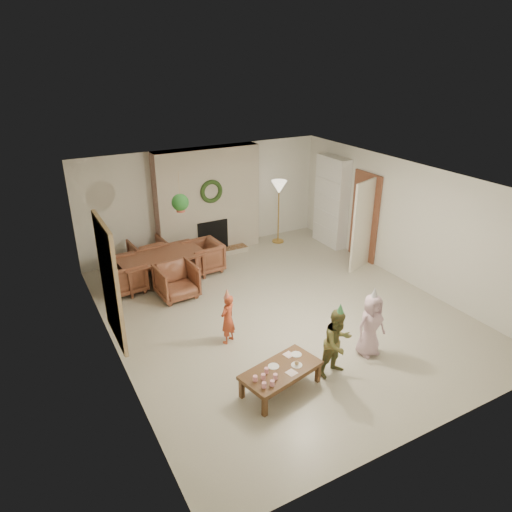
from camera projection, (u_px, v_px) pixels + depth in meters
floor at (280, 311)px, 8.77m from camera, size 7.00×7.00×0.00m
ceiling at (283, 182)px, 7.75m from camera, size 7.00×7.00×0.00m
wall_back at (205, 199)px, 11.07m from camera, size 7.00×0.00×7.00m
wall_front at (438, 354)px, 5.45m from camera, size 7.00×0.00×7.00m
wall_left at (110, 289)px, 6.95m from camera, size 0.00×7.00×7.00m
wall_right at (406, 223)px, 9.57m from camera, size 0.00×7.00×7.00m
fireplace_mass at (208, 202)px, 10.91m from camera, size 2.50×0.40×2.50m
fireplace_hearth at (216, 253)px, 11.11m from camera, size 1.60×0.30×0.12m
fireplace_firebox at (212, 236)px, 11.09m from camera, size 0.75×0.12×0.75m
fireplace_wreath at (211, 192)px, 10.60m from camera, size 0.54×0.10×0.54m
floor_lamp_base at (278, 241)px, 11.94m from camera, size 0.30×0.30×0.03m
floor_lamp_post at (278, 214)px, 11.64m from camera, size 0.03×0.03×1.43m
floor_lamp_shade at (279, 187)px, 11.36m from camera, size 0.38×0.38×0.32m
bookshelf_carcass at (331, 201)px, 11.41m from camera, size 0.30×1.00×2.20m
bookshelf_shelf_a at (329, 227)px, 11.66m from camera, size 0.30×0.92×0.03m
bookshelf_shelf_b at (330, 211)px, 11.50m from camera, size 0.30×0.92×0.03m
bookshelf_shelf_c at (331, 196)px, 11.34m from camera, size 0.30×0.92×0.03m
bookshelf_shelf_d at (332, 180)px, 11.18m from camera, size 0.30×0.92×0.03m
books_row_lower at (332, 223)px, 11.48m from camera, size 0.20×0.40×0.24m
books_row_mid at (329, 205)px, 11.48m from camera, size 0.20×0.44×0.24m
books_row_upper at (333, 192)px, 11.20m from camera, size 0.20×0.36×0.22m
door_frame at (365, 217)px, 10.61m from camera, size 0.05×0.86×2.04m
door_leaf at (363, 225)px, 10.15m from camera, size 0.77×0.32×2.00m
curtain_panel at (110, 283)px, 7.13m from camera, size 0.06×1.20×2.00m
dining_table at (162, 268)px, 9.77m from camera, size 1.83×1.10×0.62m
dining_chair_near at (177, 281)px, 9.16m from camera, size 0.78×0.80×0.68m
dining_chair_far at (148, 254)px, 10.36m from camera, size 0.78×0.80×0.68m
dining_chair_left at (125, 276)px, 9.38m from camera, size 0.80×0.78×0.68m
dining_chair_right at (203, 257)px, 10.24m from camera, size 0.80×0.78×0.68m
hanging_plant_cord at (179, 190)px, 8.53m from camera, size 0.01×0.01×0.70m
hanging_plant_pot at (181, 209)px, 8.67m from camera, size 0.16×0.16×0.12m
hanging_plant_foliage at (180, 202)px, 8.62m from camera, size 0.32×0.32×0.32m
coffee_table_top at (281, 370)px, 6.64m from camera, size 1.27×0.83×0.05m
coffee_table_apron at (281, 374)px, 6.66m from camera, size 1.17×0.73×0.07m
coffee_leg_fl at (265, 406)px, 6.22m from camera, size 0.08×0.08×0.31m
coffee_leg_fr at (318, 373)px, 6.87m from camera, size 0.08×0.08×0.31m
coffee_leg_bl at (242, 389)px, 6.55m from camera, size 0.08×0.08×0.31m
coffee_leg_br at (295, 358)px, 7.19m from camera, size 0.08×0.08×0.31m
cup_a at (264, 385)px, 6.24m from camera, size 0.08×0.08×0.08m
cup_b at (255, 378)px, 6.37m from camera, size 0.08×0.08×0.08m
cup_c at (272, 383)px, 6.28m from camera, size 0.08×0.08×0.08m
cup_d at (263, 377)px, 6.40m from camera, size 0.08×0.08×0.08m
cup_e at (275, 377)px, 6.40m from camera, size 0.08×0.08×0.08m
cup_f at (266, 370)px, 6.53m from camera, size 0.08×0.08×0.08m
plate_a at (274, 366)px, 6.67m from camera, size 0.19×0.19×0.01m
plate_b at (297, 365)px, 6.70m from camera, size 0.19×0.19×0.01m
plate_c at (296, 354)px, 6.93m from camera, size 0.19×0.19×0.01m
food_scoop at (297, 363)px, 6.68m from camera, size 0.08×0.08×0.06m
napkin_left at (291, 373)px, 6.54m from camera, size 0.16×0.16×0.01m
napkin_right at (289, 355)px, 6.93m from camera, size 0.16×0.16×0.01m
child_red at (228, 319)px, 7.69m from camera, size 0.38×0.34×0.88m
party_hat_red at (227, 294)px, 7.50m from camera, size 0.14×0.14×0.17m
child_plaid at (337, 343)px, 6.89m from camera, size 0.57×0.47×1.09m
party_hat_plaid at (340, 309)px, 6.66m from camera, size 0.15×0.15×0.18m
child_pink at (371, 325)px, 7.36m from camera, size 0.52×0.35×1.06m
party_hat_pink at (375, 293)px, 7.12m from camera, size 0.16×0.16×0.19m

